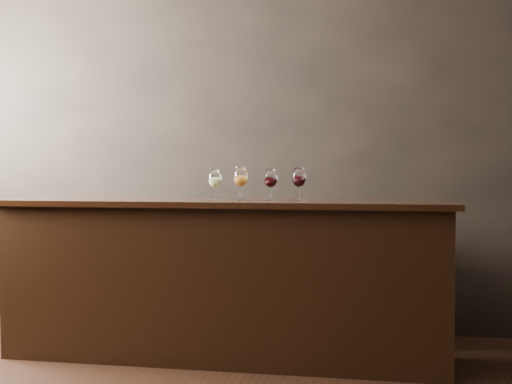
% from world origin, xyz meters
% --- Properties ---
extents(room_shell, '(5.02, 4.52, 2.81)m').
position_xyz_m(room_shell, '(-0.23, 0.11, 1.81)').
color(room_shell, black).
rests_on(room_shell, ground).
extents(bar_counter, '(2.71, 0.60, 0.95)m').
position_xyz_m(bar_counter, '(0.23, 1.35, 0.47)').
color(bar_counter, black).
rests_on(bar_counter, ground).
extents(bar_top, '(2.81, 0.67, 0.04)m').
position_xyz_m(bar_top, '(0.23, 1.35, 0.97)').
color(bar_top, black).
rests_on(bar_top, bar_counter).
extents(back_bar_shelf, '(2.26, 0.40, 0.81)m').
position_xyz_m(back_bar_shelf, '(-0.13, 2.03, 0.41)').
color(back_bar_shelf, black).
rests_on(back_bar_shelf, ground).
extents(glass_white, '(0.08, 0.08, 0.19)m').
position_xyz_m(glass_white, '(0.17, 1.34, 1.11)').
color(glass_white, white).
rests_on(glass_white, bar_top).
extents(glass_amber, '(0.09, 0.09, 0.21)m').
position_xyz_m(glass_amber, '(0.33, 1.35, 1.12)').
color(glass_amber, white).
rests_on(glass_amber, bar_top).
extents(glass_red_a, '(0.08, 0.08, 0.19)m').
position_xyz_m(glass_red_a, '(0.51, 1.38, 1.11)').
color(glass_red_a, white).
rests_on(glass_red_a, bar_top).
extents(glass_red_b, '(0.09, 0.09, 0.20)m').
position_xyz_m(glass_red_b, '(0.68, 1.38, 1.12)').
color(glass_red_b, white).
rests_on(glass_red_b, bar_top).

